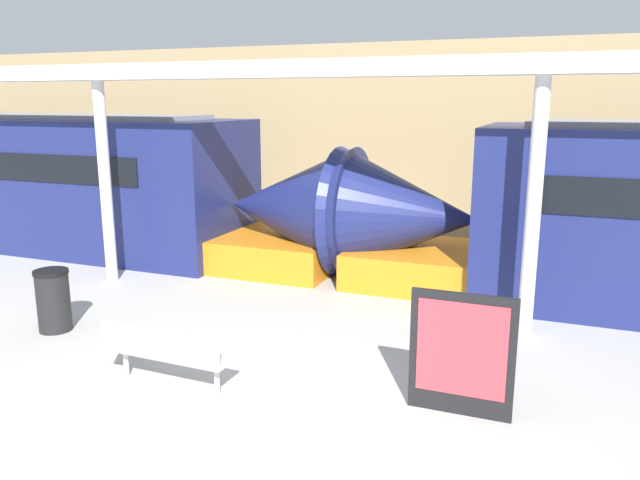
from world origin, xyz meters
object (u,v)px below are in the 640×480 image
poster_board (461,354)px  support_column_near (533,210)px  trash_bin (53,300)px  support_column_far (105,184)px  bench_near (165,351)px

poster_board → support_column_near: size_ratio=0.37×
trash_bin → poster_board: 6.36m
trash_bin → support_column_near: bearing=20.6°
support_column_near → support_column_far: (-7.91, 0.00, 0.00)m
bench_near → poster_board: size_ratio=1.21×
poster_board → support_column_near: bearing=79.8°
bench_near → poster_board: (3.54, 0.68, 0.24)m
bench_near → trash_bin: bearing=161.4°
trash_bin → support_column_near: size_ratio=0.25×
bench_near → support_column_near: (4.07, 3.61, 1.46)m
support_column_near → support_column_far: same height
poster_board → bench_near: bearing=-169.1°
bench_near → support_column_far: support_column_far is taller
bench_near → poster_board: poster_board is taller
support_column_near → support_column_far: 7.91m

